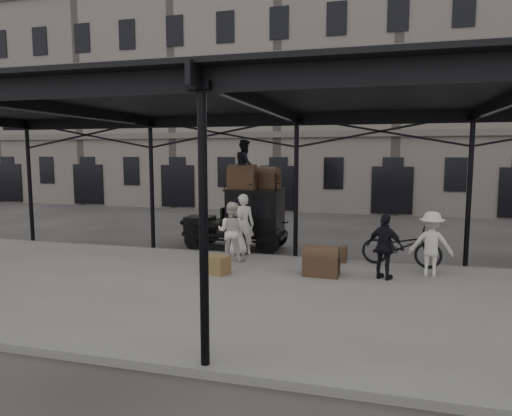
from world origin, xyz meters
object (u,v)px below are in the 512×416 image
(porter_left, at_px, (243,224))
(steamer_trunk_platform, at_px, (321,263))
(porter_official, at_px, (385,247))
(bicycle, at_px, (401,246))
(steamer_trunk_roof_near, at_px, (243,179))
(taxi, at_px, (247,216))

(porter_left, bearing_deg, steamer_trunk_platform, 133.63)
(porter_official, relative_size, bicycle, 0.76)
(porter_left, distance_m, porter_official, 4.77)
(steamer_trunk_roof_near, distance_m, steamer_trunk_platform, 4.89)
(porter_left, xyz_separation_m, steamer_trunk_roof_near, (-0.37, 1.19, 1.40))
(porter_left, bearing_deg, porter_official, 145.80)
(steamer_trunk_platform, bearing_deg, bicycle, 40.93)
(porter_official, relative_size, steamer_trunk_roof_near, 1.77)
(taxi, xyz_separation_m, porter_official, (4.68, -3.30, -0.20))
(taxi, bearing_deg, steamer_trunk_platform, -47.90)
(bicycle, bearing_deg, porter_official, 171.54)
(steamer_trunk_roof_near, relative_size, steamer_trunk_platform, 1.03)
(taxi, bearing_deg, porter_left, -78.55)
(bicycle, bearing_deg, steamer_trunk_platform, 136.83)
(taxi, relative_size, bicycle, 1.63)
(porter_official, bearing_deg, steamer_trunk_platform, 30.72)
(porter_left, distance_m, bicycle, 4.89)
(taxi, distance_m, porter_official, 5.73)
(bicycle, relative_size, steamer_trunk_roof_near, 2.32)
(taxi, height_order, bicycle, taxi)
(steamer_trunk_platform, bearing_deg, steamer_trunk_roof_near, 137.30)
(porter_official, bearing_deg, bicycle, -78.99)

